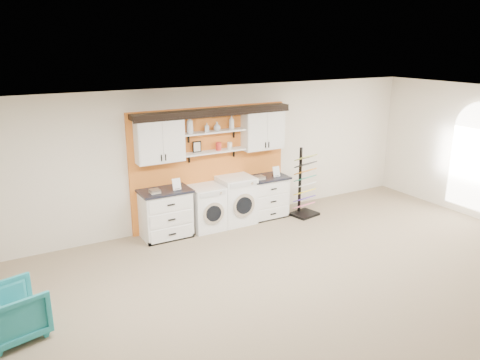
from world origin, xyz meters
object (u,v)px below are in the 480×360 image
dryer (236,200)px  armchair (13,312)px  base_cabinet_right (266,196)px  washer (206,208)px  base_cabinet_left (166,213)px  sample_rack (304,194)px

dryer → armchair: dryer is taller
dryer → armchair: (-4.36, -2.07, -0.15)m
base_cabinet_right → armchair: size_ratio=1.22×
dryer → washer: bearing=180.0°
washer → dryer: 0.68m
base_cabinet_right → dryer: size_ratio=0.92×
base_cabinet_left → sample_rack: 3.05m
base_cabinet_left → sample_rack: size_ratio=0.66×
sample_rack → armchair: (-5.85, -1.72, -0.15)m
base_cabinet_left → dryer: bearing=-0.1°
base_cabinet_right → washer: bearing=-179.9°
washer → armchair: 4.22m
dryer → sample_rack: sample_rack is taller
base_cabinet_left → armchair: (-2.83, -2.07, -0.14)m
dryer → base_cabinet_left: bearing=179.9°
washer → armchair: bearing=-150.7°
dryer → sample_rack: 1.53m
base_cabinet_right → washer: 1.41m
base_cabinet_right → armchair: bearing=-157.9°
sample_rack → base_cabinet_left: bearing=162.0°
washer → base_cabinet_left: bearing=179.8°
base_cabinet_left → base_cabinet_right: 2.26m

